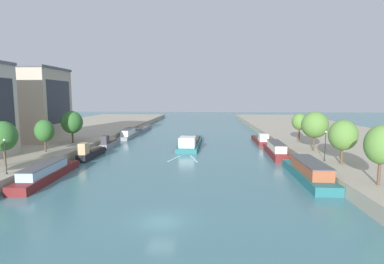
# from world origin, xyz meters

# --- Properties ---
(ground_plane) EXTENTS (400.00, 400.00, 0.00)m
(ground_plane) POSITION_xyz_m (0.00, 0.00, 0.00)
(ground_plane) COLOR teal
(quay_left) EXTENTS (36.00, 170.00, 1.76)m
(quay_left) POSITION_xyz_m (-38.30, 55.00, 0.88)
(quay_left) COLOR #A89E89
(quay_left) RESTS_ON ground
(quay_right) EXTENTS (36.00, 170.00, 1.76)m
(quay_right) POSITION_xyz_m (38.30, 55.00, 0.88)
(quay_right) COLOR #A89E89
(quay_right) RESTS_ON ground
(barge_midriver) EXTENTS (5.26, 23.41, 3.07)m
(barge_midriver) POSITION_xyz_m (0.17, 42.68, 0.89)
(barge_midriver) COLOR #23666B
(barge_midriver) RESTS_ON ground
(wake_behind_barge) EXTENTS (5.60, 5.98, 0.03)m
(wake_behind_barge) POSITION_xyz_m (-0.10, 28.44, 0.01)
(wake_behind_barge) COLOR silver
(wake_behind_barge) RESTS_ON ground
(moored_boat_left_second) EXTENTS (3.36, 16.08, 2.43)m
(moored_boat_left_second) POSITION_xyz_m (-18.35, 13.06, 1.02)
(moored_boat_left_second) COLOR maroon
(moored_boat_left_second) RESTS_ON ground
(moored_boat_left_end) EXTENTS (1.96, 10.71, 3.36)m
(moored_boat_left_end) POSITION_xyz_m (-18.05, 28.03, 1.01)
(moored_boat_left_end) COLOR black
(moored_boat_left_end) RESTS_ON ground
(moored_boat_left_lone) EXTENTS (1.94, 11.13, 3.10)m
(moored_boat_left_lone) POSITION_xyz_m (-18.47, 40.17, 0.94)
(moored_boat_left_lone) COLOR gray
(moored_boat_left_lone) RESTS_ON ground
(moored_boat_left_upstream) EXTENTS (3.03, 15.64, 2.61)m
(moored_boat_left_upstream) POSITION_xyz_m (-18.45, 56.63, 1.09)
(moored_boat_left_upstream) COLOR gray
(moored_boat_left_upstream) RESTS_ON ground
(moored_boat_left_downstream) EXTENTS (2.86, 15.88, 2.39)m
(moored_boat_left_downstream) POSITION_xyz_m (-18.11, 75.69, 0.67)
(moored_boat_left_downstream) COLOR gray
(moored_boat_left_downstream) RESTS_ON ground
(moored_boat_right_gap_after) EXTENTS (3.59, 16.57, 2.80)m
(moored_boat_right_gap_after) POSITION_xyz_m (18.66, 15.24, 1.17)
(moored_boat_right_gap_after) COLOR #23666B
(moored_boat_right_gap_after) RESTS_ON ground
(moored_boat_right_near) EXTENTS (3.12, 14.79, 2.81)m
(moored_boat_right_near) POSITION_xyz_m (17.85, 32.13, 1.17)
(moored_boat_right_near) COLOR maroon
(moored_boat_right_near) RESTS_ON ground
(moored_boat_right_downstream) EXTENTS (2.98, 13.89, 2.75)m
(moored_boat_right_downstream) POSITION_xyz_m (17.84, 48.72, 0.83)
(moored_boat_right_downstream) COLOR maroon
(moored_boat_right_downstream) RESTS_ON ground
(tree_left_second) EXTENTS (3.78, 3.78, 6.49)m
(tree_left_second) POSITION_xyz_m (-24.86, 13.80, 6.10)
(tree_left_second) COLOR brown
(tree_left_second) RESTS_ON quay_left
(tree_left_end_of_row) EXTENTS (3.34, 3.34, 5.83)m
(tree_left_end_of_row) POSITION_xyz_m (-25.13, 24.85, 5.59)
(tree_left_end_of_row) COLOR brown
(tree_left_end_of_row) RESTS_ON quay_left
(tree_left_by_lamp) EXTENTS (4.49, 4.49, 6.90)m
(tree_left_by_lamp) POSITION_xyz_m (-24.85, 35.11, 6.23)
(tree_left_by_lamp) COLOR brown
(tree_left_by_lamp) RESTS_ON quay_left
(tree_right_distant) EXTENTS (3.52, 3.52, 6.84)m
(tree_right_distant) POSITION_xyz_m (23.62, 7.11, 6.37)
(tree_right_distant) COLOR brown
(tree_right_distant) RESTS_ON quay_right
(tree_right_end_of_row) EXTENTS (4.07, 4.07, 6.58)m
(tree_right_end_of_row) POSITION_xyz_m (24.14, 17.55, 6.08)
(tree_right_end_of_row) COLOR brown
(tree_right_end_of_row) RESTS_ON quay_right
(tree_right_past_mid) EXTENTS (4.76, 4.76, 7.23)m
(tree_right_past_mid) POSITION_xyz_m (23.90, 28.36, 6.58)
(tree_right_past_mid) COLOR brown
(tree_right_past_mid) RESTS_ON quay_right
(tree_right_second) EXTENTS (3.26, 3.26, 6.32)m
(tree_right_second) POSITION_xyz_m (24.39, 39.00, 6.23)
(tree_right_second) COLOR brown
(tree_right_second) RESTS_ON quay_right
(lamppost_left_bank) EXTENTS (0.28, 0.28, 4.60)m
(lamppost_left_bank) POSITION_xyz_m (-21.53, 9.36, 4.28)
(lamppost_left_bank) COLOR black
(lamppost_left_bank) RESTS_ON quay_left
(lamppost_right_bank) EXTENTS (0.28, 0.28, 4.70)m
(lamppost_right_bank) POSITION_xyz_m (22.48, 19.56, 4.33)
(lamppost_right_bank) COLOR black
(lamppost_right_bank) RESTS_ON quay_right
(building_left_middle) EXTENTS (14.55, 12.98, 16.44)m
(building_left_middle) POSITION_xyz_m (-36.30, 38.63, 9.99)
(building_left_middle) COLOR #B2A38E
(building_left_middle) RESTS_ON quay_left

